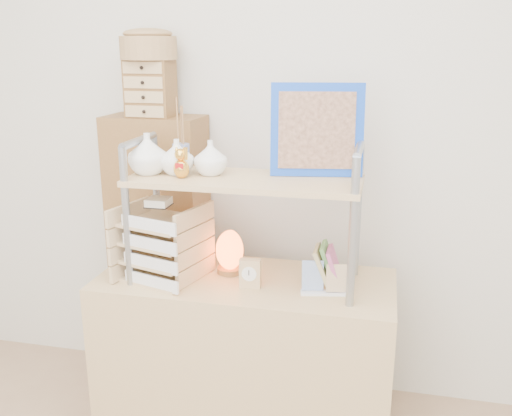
% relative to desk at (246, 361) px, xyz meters
% --- Properties ---
extents(room_shell, '(3.42, 3.41, 2.61)m').
position_rel_desk_xyz_m(room_shell, '(0.00, -0.81, 1.32)').
color(room_shell, silver).
rests_on(room_shell, ground).
extents(desk, '(1.20, 0.50, 0.75)m').
position_rel_desk_xyz_m(desk, '(0.00, 0.00, 0.00)').
color(desk, tan).
rests_on(desk, ground).
extents(cabinet, '(0.46, 0.26, 1.35)m').
position_rel_desk_xyz_m(cabinet, '(-0.52, 0.37, 0.30)').
color(cabinet, brown).
rests_on(cabinet, ground).
extents(hutch, '(0.91, 0.34, 0.78)m').
position_rel_desk_xyz_m(hutch, '(-0.08, 0.01, 0.82)').
color(hutch, '#90959D').
rests_on(hutch, desk).
extents(letter_tray, '(0.34, 0.33, 0.34)m').
position_rel_desk_xyz_m(letter_tray, '(-0.33, -0.07, 0.51)').
color(letter_tray, tan).
rests_on(letter_tray, desk).
extents(salt_lamp, '(0.12, 0.11, 0.19)m').
position_rel_desk_xyz_m(salt_lamp, '(-0.08, 0.05, 0.47)').
color(salt_lamp, brown).
rests_on(salt_lamp, desk).
extents(desk_clock, '(0.08, 0.04, 0.12)m').
position_rel_desk_xyz_m(desk_clock, '(0.04, -0.08, 0.43)').
color(desk_clock, tan).
rests_on(desk_clock, desk).
extents(postcard_stand, '(0.18, 0.08, 0.13)m').
position_rel_desk_xyz_m(postcard_stand, '(0.33, -0.07, 0.41)').
color(postcard_stand, white).
rests_on(postcard_stand, desk).
extents(drawer_chest, '(0.20, 0.16, 0.25)m').
position_rel_desk_xyz_m(drawer_chest, '(-0.52, 0.35, 1.10)').
color(drawer_chest, brown).
rests_on(drawer_chest, cabinet).
extents(woven_basket, '(0.25, 0.25, 0.10)m').
position_rel_desk_xyz_m(woven_basket, '(-0.52, 0.35, 1.28)').
color(woven_basket, olive).
rests_on(woven_basket, drawer_chest).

